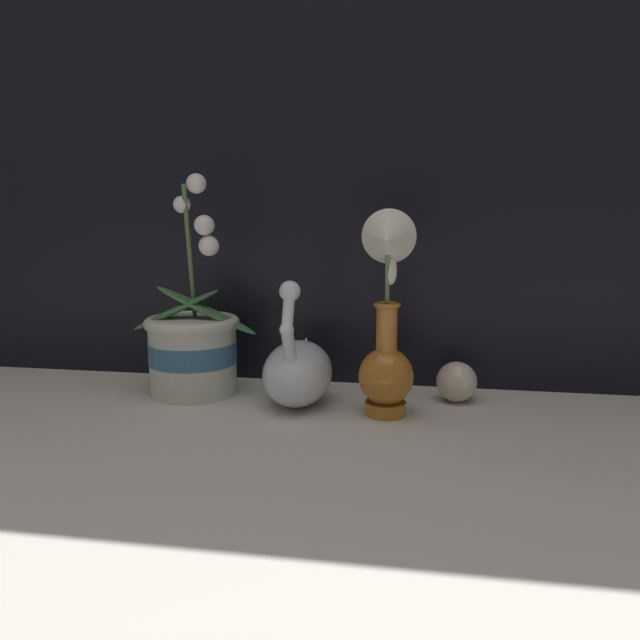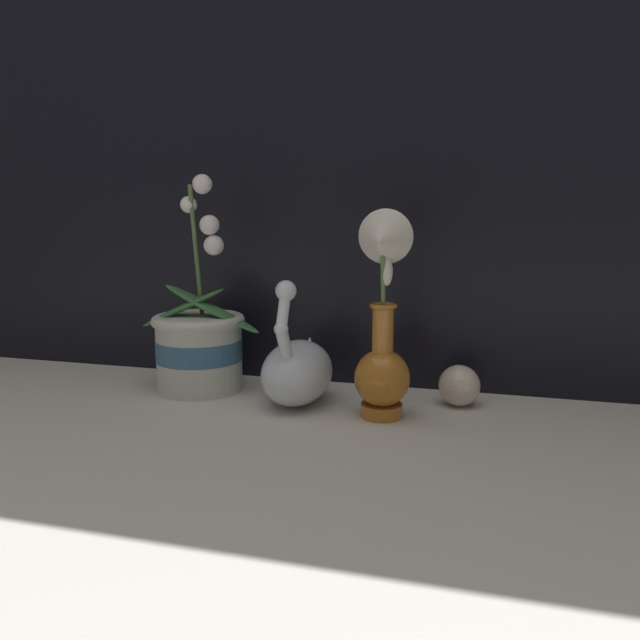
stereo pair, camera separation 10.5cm
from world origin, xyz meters
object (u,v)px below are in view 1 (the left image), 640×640
blue_vase (387,328)px  glass_sphere (457,382)px  orchid_potted_plant (193,346)px  swan_figurine (298,369)px

blue_vase → glass_sphere: 0.19m
orchid_potted_plant → glass_sphere: 0.47m
swan_figurine → glass_sphere: 0.28m
glass_sphere → orchid_potted_plant: bearing=-176.6°
blue_vase → swan_figurine: bearing=164.6°
glass_sphere → blue_vase: bearing=-138.9°
blue_vase → glass_sphere: size_ratio=4.70×
blue_vase → glass_sphere: (0.12, 0.10, -0.11)m
orchid_potted_plant → blue_vase: orchid_potted_plant is taller
swan_figurine → blue_vase: size_ratio=0.66×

